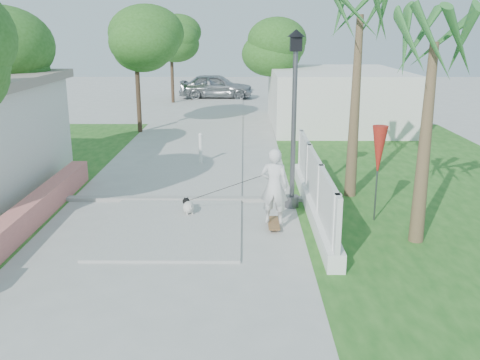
{
  "coord_description": "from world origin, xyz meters",
  "views": [
    {
      "loc": [
        1.66,
        -7.63,
        4.43
      ],
      "look_at": [
        1.58,
        4.16,
        1.1
      ],
      "focal_mm": 40.0,
      "sensor_mm": 36.0,
      "label": 1
    }
  ],
  "objects_px": {
    "bollard": "(201,148)",
    "skateboarder": "(236,188)",
    "dog": "(188,206)",
    "parked_car": "(216,86)",
    "patio_umbrella": "(379,152)",
    "street_lamp": "(294,114)"
  },
  "relations": [
    {
      "from": "street_lamp",
      "to": "dog",
      "type": "bearing_deg",
      "value": -166.14
    },
    {
      "from": "dog",
      "to": "bollard",
      "type": "bearing_deg",
      "value": 69.88
    },
    {
      "from": "dog",
      "to": "skateboarder",
      "type": "bearing_deg",
      "value": -40.48
    },
    {
      "from": "street_lamp",
      "to": "bollard",
      "type": "relative_size",
      "value": 4.07
    },
    {
      "from": "street_lamp",
      "to": "skateboarder",
      "type": "bearing_deg",
      "value": -143.45
    },
    {
      "from": "street_lamp",
      "to": "dog",
      "type": "height_order",
      "value": "street_lamp"
    },
    {
      "from": "street_lamp",
      "to": "skateboarder",
      "type": "distance_m",
      "value": 2.4
    },
    {
      "from": "bollard",
      "to": "parked_car",
      "type": "bearing_deg",
      "value": 91.2
    },
    {
      "from": "street_lamp",
      "to": "skateboarder",
      "type": "relative_size",
      "value": 1.84
    },
    {
      "from": "bollard",
      "to": "parked_car",
      "type": "height_order",
      "value": "parked_car"
    },
    {
      "from": "patio_umbrella",
      "to": "street_lamp",
      "type": "bearing_deg",
      "value": 152.24
    },
    {
      "from": "street_lamp",
      "to": "parked_car",
      "type": "relative_size",
      "value": 0.92
    },
    {
      "from": "street_lamp",
      "to": "bollard",
      "type": "bearing_deg",
      "value": 120.96
    },
    {
      "from": "patio_umbrella",
      "to": "skateboarder",
      "type": "bearing_deg",
      "value": -178.98
    },
    {
      "from": "skateboarder",
      "to": "parked_car",
      "type": "bearing_deg",
      "value": -73.49
    },
    {
      "from": "skateboarder",
      "to": "bollard",
      "type": "bearing_deg",
      "value": -64.62
    },
    {
      "from": "bollard",
      "to": "patio_umbrella",
      "type": "relative_size",
      "value": 0.47
    },
    {
      "from": "patio_umbrella",
      "to": "dog",
      "type": "height_order",
      "value": "patio_umbrella"
    },
    {
      "from": "bollard",
      "to": "dog",
      "type": "height_order",
      "value": "bollard"
    },
    {
      "from": "bollard",
      "to": "skateboarder",
      "type": "height_order",
      "value": "skateboarder"
    },
    {
      "from": "bollard",
      "to": "patio_umbrella",
      "type": "xyz_separation_m",
      "value": [
        4.6,
        -5.5,
        1.1
      ]
    },
    {
      "from": "skateboarder",
      "to": "parked_car",
      "type": "height_order",
      "value": "skateboarder"
    }
  ]
}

